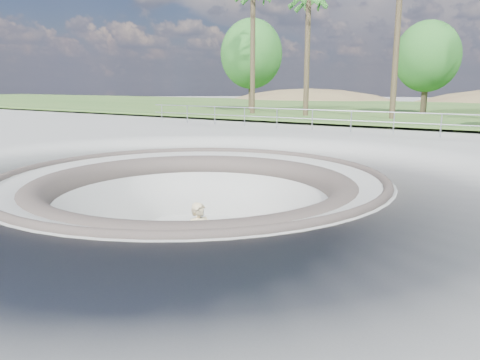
{
  "coord_description": "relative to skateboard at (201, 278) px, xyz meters",
  "views": [
    {
      "loc": [
        7.71,
        -9.56,
        2.41
      ],
      "look_at": [
        1.05,
        0.7,
        -0.1
      ],
      "focal_mm": 35.0,
      "sensor_mm": 36.0,
      "label": 1
    }
  ],
  "objects": [
    {
      "name": "ground",
      "position": [
        -1.64,
        1.82,
        1.83
      ],
      "size": [
        180.0,
        180.0,
        0.0
      ],
      "primitive_type": "plane",
      "color": "#A2A29D",
      "rests_on": "ground"
    },
    {
      "name": "skate_bowl",
      "position": [
        -1.64,
        1.82,
        0.0
      ],
      "size": [
        14.0,
        14.0,
        4.1
      ],
      "color": "#A2A29D",
      "rests_on": "ground"
    },
    {
      "name": "grass_strip",
      "position": [
        -1.64,
        35.82,
        2.05
      ],
      "size": [
        180.0,
        36.0,
        0.12
      ],
      "color": "#366227",
      "rests_on": "ground"
    },
    {
      "name": "safety_railing",
      "position": [
        -1.64,
        13.82,
        2.52
      ],
      "size": [
        25.0,
        0.06,
        1.03
      ],
      "color": "#95969D",
      "rests_on": "ground"
    },
    {
      "name": "skateboard",
      "position": [
        0.0,
        0.0,
        0.0
      ],
      "size": [
        0.86,
        0.3,
        0.09
      ],
      "color": "olive",
      "rests_on": "ground"
    },
    {
      "name": "skater",
      "position": [
        -0.0,
        0.0,
        0.87
      ],
      "size": [
        0.6,
        0.73,
        1.71
      ],
      "primitive_type": "imported",
      "rotation": [
        0.0,
        0.0,
        1.21
      ],
      "color": "beige",
      "rests_on": "skateboard"
    },
    {
      "name": "palm_b",
      "position": [
        -7.94,
        22.19,
        9.7
      ],
      "size": [
        2.6,
        2.6,
        8.98
      ],
      "color": "brown",
      "rests_on": "ground"
    },
    {
      "name": "bushy_tree_left",
      "position": [
        -15.0,
        26.41,
        6.69
      ],
      "size": [
        5.25,
        4.77,
        7.57
      ],
      "color": "brown",
      "rests_on": "ground"
    },
    {
      "name": "bushy_tree_mid",
      "position": [
        -1.64,
        29.28,
        6.21
      ],
      "size": [
        4.71,
        4.29,
        6.8
      ],
      "color": "brown",
      "rests_on": "ground"
    }
  ]
}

